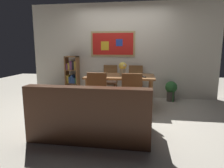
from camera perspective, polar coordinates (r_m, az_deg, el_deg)
The scene contains 12 objects.
ground_plane at distance 4.39m, azimuth 0.55°, elevation -8.01°, with size 12.00×12.00×0.00m, color beige.
wall_back_with_painting at distance 5.68m, azimuth 2.78°, elevation 9.45°, with size 5.20×0.14×2.60m.
dining_table at distance 4.68m, azimuth 2.40°, elevation 1.37°, with size 1.57×0.96×0.74m.
dining_chair_far_right at distance 5.47m, azimuth 6.71°, elevation 1.31°, with size 0.40×0.41×0.91m.
dining_chair_far_left at distance 5.56m, azimuth -0.60°, elevation 1.51°, with size 0.40×0.41×0.91m.
dining_chair_near_left at distance 3.98m, azimuth -4.02°, elevation -1.93°, with size 0.40×0.41×0.91m.
dining_chair_near_right at distance 3.86m, azimuth 5.74°, elevation -2.32°, with size 0.40×0.41×0.91m.
leather_couch at distance 3.14m, azimuth -5.97°, elevation -9.51°, with size 1.80×0.84×0.84m.
bookshelf at distance 5.80m, azimuth -11.20°, elevation 1.84°, with size 0.36×0.28×1.16m.
potted_ivy at distance 5.45m, azimuth 16.51°, elevation -1.57°, with size 0.31×0.31×0.55m.
flower_vase at distance 4.64m, azimuth 3.05°, elevation 4.60°, with size 0.19×0.19×0.31m.
tv_remote at distance 4.42m, azimuth 8.99°, elevation 2.06°, with size 0.11×0.16×0.02m.
Camera 1 is at (0.61, -4.13, 1.36)m, focal length 32.02 mm.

